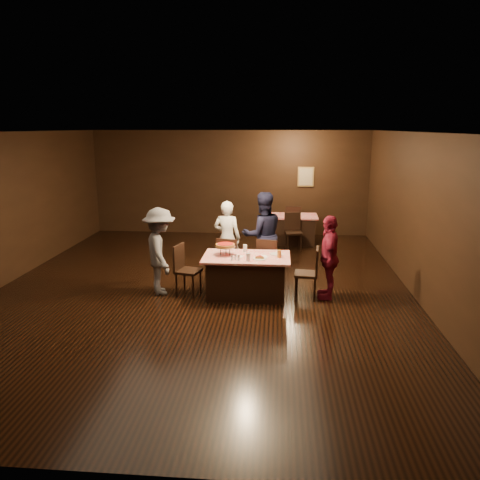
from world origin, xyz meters
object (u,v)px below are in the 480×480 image
at_px(diner_red_shirt, 329,257).
at_px(plate_empty, 276,254).
at_px(diner_white_jacket, 227,238).
at_px(glass_front_left, 248,257).
at_px(chair_back_far, 292,222).
at_px(chair_end_left, 188,270).
at_px(chair_end_right, 306,273).
at_px(back_table, 293,229).
at_px(diner_grey_knit, 160,251).
at_px(chair_back_near, 293,232).
at_px(chair_far_left, 229,260).
at_px(main_table, 247,276).
at_px(glass_back, 245,248).
at_px(glass_amber, 279,254).
at_px(diner_navy_hoodie, 263,235).
at_px(chair_far_right, 269,261).
at_px(pizza_stand, 225,245).

bearing_deg(diner_red_shirt, plate_empty, -92.18).
relative_size(diner_white_jacket, glass_front_left, 11.40).
xyz_separation_m(chair_back_far, glass_front_left, (-0.91, -5.06, 0.37)).
xyz_separation_m(chair_end_left, chair_end_right, (2.20, 0.00, 0.00)).
height_order(back_table, diner_grey_knit, diner_grey_knit).
relative_size(chair_end_left, diner_red_shirt, 0.61).
bearing_deg(chair_end_left, diner_red_shirt, -74.91).
bearing_deg(diner_grey_knit, chair_back_near, -60.15).
bearing_deg(diner_red_shirt, chair_end_left, -84.37).
bearing_deg(chair_far_left, chair_end_right, 165.14).
distance_m(main_table, chair_end_left, 1.10).
bearing_deg(glass_back, glass_amber, -28.30).
relative_size(chair_back_far, diner_navy_hoodie, 0.53).
distance_m(chair_back_near, plate_empty, 3.35).
distance_m(diner_grey_knit, glass_front_left, 1.71).
bearing_deg(main_table, back_table, 76.98).
bearing_deg(diner_red_shirt, chair_far_right, -118.06).
relative_size(chair_far_right, pizza_stand, 2.50).
distance_m(chair_far_left, pizza_stand, 0.85).
bearing_deg(chair_end_left, chair_far_left, -28.59).
distance_m(diner_navy_hoodie, diner_red_shirt, 1.71).
bearing_deg(chair_back_far, chair_far_right, 79.11).
bearing_deg(chair_end_right, diner_grey_knit, -84.65).
xyz_separation_m(chair_end_left, glass_back, (1.05, 0.30, 0.37)).
xyz_separation_m(diner_navy_hoodie, plate_empty, (0.30, -1.03, -0.12)).
xyz_separation_m(chair_end_left, glass_amber, (1.70, -0.05, 0.37)).
xyz_separation_m(back_table, chair_end_left, (-2.06, -4.16, 0.09)).
xyz_separation_m(chair_far_right, pizza_stand, (-0.80, -0.70, 0.48)).
height_order(back_table, chair_back_far, chair_back_far).
xyz_separation_m(chair_far_left, diner_white_jacket, (-0.11, 0.54, 0.32)).
bearing_deg(main_table, chair_end_left, 180.00).
bearing_deg(plate_empty, diner_white_jacket, 132.86).
bearing_deg(plate_empty, back_table, 84.14).
xyz_separation_m(back_table, pizza_stand, (-1.36, -4.11, 0.57)).
xyz_separation_m(main_table, diner_grey_knit, (-1.63, 0.01, 0.44)).
height_order(chair_end_left, chair_back_far, same).
bearing_deg(glass_front_left, plate_empty, 41.99).
distance_m(back_table, chair_back_far, 0.61).
bearing_deg(chair_back_near, chair_far_left, -125.25).
height_order(chair_back_near, diner_red_shirt, diner_red_shirt).
relative_size(back_table, glass_amber, 9.29).
bearing_deg(chair_back_far, back_table, 87.09).
bearing_deg(pizza_stand, glass_front_left, -37.87).
bearing_deg(main_table, diner_red_shirt, 1.13).
height_order(chair_far_left, glass_front_left, chair_far_left).
xyz_separation_m(back_table, plate_empty, (-0.41, -4.01, 0.39)).
relative_size(chair_end_right, chair_back_far, 1.00).
bearing_deg(chair_end_right, diner_navy_hoodie, -138.70).
height_order(diner_white_jacket, glass_back, diner_white_jacket).
bearing_deg(back_table, diner_white_jacket, -117.06).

